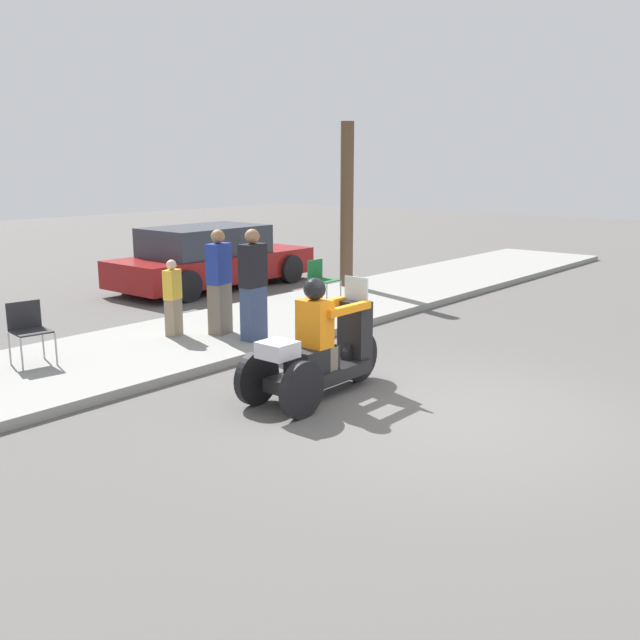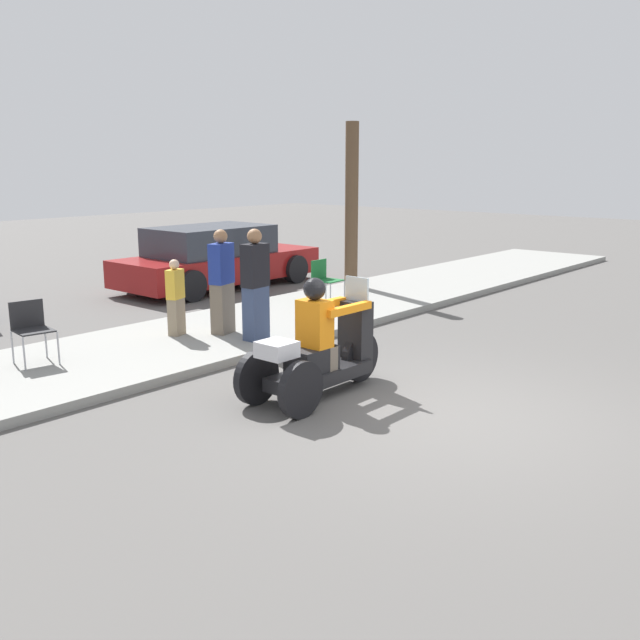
% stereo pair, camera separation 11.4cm
% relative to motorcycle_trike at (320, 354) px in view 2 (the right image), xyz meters
% --- Properties ---
extents(ground_plane, '(60.00, 60.00, 0.00)m').
position_rel_motorcycle_trike_xyz_m(ground_plane, '(0.37, -1.48, -0.51)').
color(ground_plane, '#565451').
extents(sidewalk_strip, '(28.00, 2.80, 0.12)m').
position_rel_motorcycle_trike_xyz_m(sidewalk_strip, '(0.37, 3.12, -0.45)').
color(sidewalk_strip, gray).
rests_on(sidewalk_strip, ground).
extents(motorcycle_trike, '(2.12, 0.78, 1.43)m').
position_rel_motorcycle_trike_xyz_m(motorcycle_trike, '(0.00, 0.00, 0.00)').
color(motorcycle_trike, black).
rests_on(motorcycle_trike, ground).
extents(spectator_end_of_line, '(0.43, 0.32, 1.61)m').
position_rel_motorcycle_trike_xyz_m(spectator_end_of_line, '(1.05, 2.90, 0.38)').
color(spectator_end_of_line, '#726656').
rests_on(spectator_end_of_line, sidewalk_strip).
extents(spectator_far_back, '(0.41, 0.27, 1.66)m').
position_rel_motorcycle_trike_xyz_m(spectator_far_back, '(1.09, 2.20, 0.40)').
color(spectator_far_back, '#38476B').
rests_on(spectator_far_back, sidewalk_strip).
extents(spectator_by_tree, '(0.32, 0.25, 1.17)m').
position_rel_motorcycle_trike_xyz_m(spectator_by_tree, '(0.50, 3.35, 0.17)').
color(spectator_by_tree, gray).
rests_on(spectator_by_tree, sidewalk_strip).
extents(folding_chair_curbside, '(0.52, 0.52, 0.82)m').
position_rel_motorcycle_trike_xyz_m(folding_chair_curbside, '(-1.72, 3.53, 0.11)').
color(folding_chair_curbside, '#A5A8AD').
rests_on(folding_chair_curbside, sidewalk_strip).
extents(folding_chair_set_back, '(0.49, 0.49, 0.82)m').
position_rel_motorcycle_trike_xyz_m(folding_chair_set_back, '(3.88, 3.26, 0.11)').
color(folding_chair_set_back, '#A5A8AD').
rests_on(folding_chair_set_back, sidewalk_strip).
extents(parked_car_lot_right, '(4.69, 2.02, 1.36)m').
position_rel_motorcycle_trike_xyz_m(parked_car_lot_right, '(4.20, 6.68, 0.14)').
color(parked_car_lot_right, maroon).
rests_on(parked_car_lot_right, ground).
extents(tree_trunk, '(0.28, 0.28, 3.43)m').
position_rel_motorcycle_trike_xyz_m(tree_trunk, '(5.79, 4.13, 1.32)').
color(tree_trunk, brown).
rests_on(tree_trunk, sidewalk_strip).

